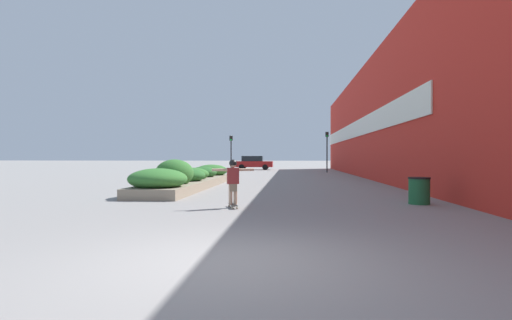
% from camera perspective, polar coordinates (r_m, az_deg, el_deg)
% --- Properties ---
extents(ground_plane, '(300.00, 300.00, 0.00)m').
position_cam_1_polar(ground_plane, '(5.64, -4.21, -14.27)').
color(ground_plane, gray).
extents(building_wall_right, '(0.67, 49.56, 7.71)m').
position_cam_1_polar(building_wall_right, '(26.13, 16.67, 5.72)').
color(building_wall_right, red).
rests_on(building_wall_right, ground_plane).
extents(planter_box, '(2.07, 11.54, 1.34)m').
position_cam_1_polar(planter_box, '(18.58, -9.58, -2.53)').
color(planter_box, gray).
rests_on(planter_box, ground_plane).
extents(skateboard, '(0.38, 0.77, 0.10)m').
position_cam_1_polar(skateboard, '(11.31, -3.31, -6.48)').
color(skateboard, black).
rests_on(skateboard, ground_plane).
extents(skateboarder, '(1.15, 0.42, 1.27)m').
position_cam_1_polar(skateboarder, '(11.24, -3.31, -2.47)').
color(skateboarder, tan).
rests_on(skateboarder, skateboard).
extents(trash_bin, '(0.65, 0.65, 0.82)m').
position_cam_1_polar(trash_bin, '(13.11, 22.28, -4.07)').
color(trash_bin, '#1E5B33').
rests_on(trash_bin, ground_plane).
extents(car_leftmost, '(4.22, 1.90, 1.55)m').
position_cam_1_polar(car_leftmost, '(44.90, -0.35, -0.38)').
color(car_leftmost, maroon).
rests_on(car_leftmost, ground_plane).
extents(car_center_left, '(4.47, 2.03, 1.62)m').
position_cam_1_polar(car_center_left, '(43.51, 21.19, -0.37)').
color(car_center_left, '#BCBCC1').
rests_on(car_center_left, ground_plane).
extents(traffic_light_left, '(0.28, 0.30, 3.43)m').
position_cam_1_polar(traffic_light_left, '(37.42, -3.59, 1.82)').
color(traffic_light_left, black).
rests_on(traffic_light_left, ground_plane).
extents(traffic_light_right, '(0.28, 0.30, 3.75)m').
position_cam_1_polar(traffic_light_right, '(37.38, 10.11, 2.11)').
color(traffic_light_right, black).
rests_on(traffic_light_right, ground_plane).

